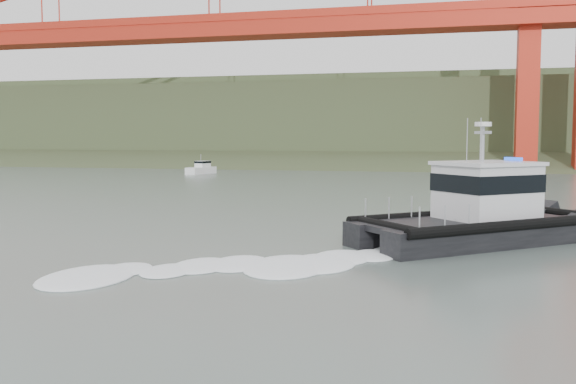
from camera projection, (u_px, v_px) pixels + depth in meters
name	position (u px, v px, depth m)	size (l,w,h in m)	color
ground	(263.00, 265.00, 25.70)	(400.00, 400.00, 0.00)	slate
headlands	(417.00, 129.00, 146.38)	(500.00, 105.36, 27.12)	#374A2A
patrol_boat	(480.00, 212.00, 30.98)	(12.36, 11.54, 6.03)	black
motorboat	(201.00, 169.00, 89.44)	(2.92, 5.38, 2.82)	white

